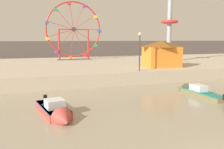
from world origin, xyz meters
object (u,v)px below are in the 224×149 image
Objects in this scene: motorboat_olive_wood at (195,91)px; carnival_booth_orange_canopy at (162,53)px; drop_tower_steel_tower at (169,29)px; motorboat_faded_red at (56,112)px; ferris_wheel_red_frame at (74,31)px; promenade_lamp_near at (140,46)px.

carnival_booth_orange_canopy is (2.05, 9.35, 2.79)m from motorboat_olive_wood.
motorboat_faded_red is at bearing -136.53° from drop_tower_steel_tower.
drop_tower_steel_tower is at bearing 124.17° from motorboat_faded_red.
drop_tower_steel_tower is 9.00m from carnival_booth_orange_canopy.
motorboat_faded_red is at bearing -136.74° from carnival_booth_orange_canopy.
motorboat_olive_wood is 18.53m from drop_tower_steel_tower.
ferris_wheel_red_frame is (-6.39, 24.00, 6.00)m from motorboat_olive_wood.
ferris_wheel_red_frame is 0.84× the size of drop_tower_steel_tower.
carnival_booth_orange_canopy is at bearing -127.68° from drop_tower_steel_tower.
promenade_lamp_near is at bearing 19.24° from motorboat_olive_wood.
motorboat_olive_wood is at bearing -98.64° from carnival_booth_orange_canopy.
motorboat_faded_red is 0.53× the size of ferris_wheel_red_frame.
ferris_wheel_red_frame is at bearing 149.21° from drop_tower_steel_tower.
drop_tower_steel_tower is at bearing 56.01° from carnival_booth_orange_canopy.
promenade_lamp_near is (-4.39, -2.72, 1.02)m from carnival_booth_orange_canopy.
drop_tower_steel_tower is at bearing -24.30° from motorboat_olive_wood.
motorboat_faded_red is 0.85× the size of motorboat_olive_wood.
motorboat_faded_red is 27.92m from ferris_wheel_red_frame.
ferris_wheel_red_frame reaches higher than motorboat_olive_wood.
carnival_booth_orange_canopy reaches higher than motorboat_olive_wood.
promenade_lamp_near reaches higher than motorboat_faded_red.
drop_tower_steel_tower reaches higher than carnival_booth_orange_canopy.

